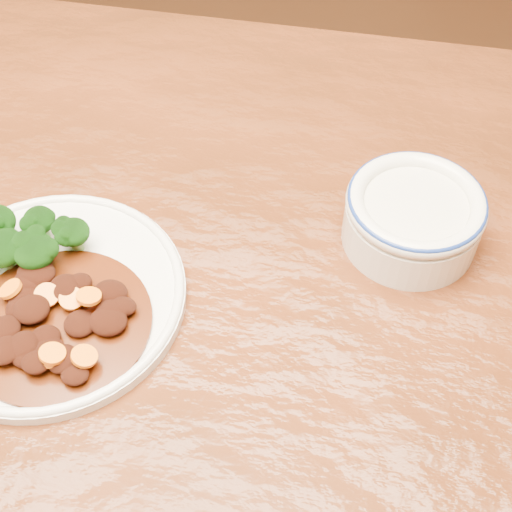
# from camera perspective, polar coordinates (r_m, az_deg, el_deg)

# --- Properties ---
(dining_table) EXTENTS (1.52, 0.93, 0.75)m
(dining_table) POSITION_cam_1_polar(r_m,az_deg,el_deg) (0.74, -11.37, -5.98)
(dining_table) COLOR #5F2810
(dining_table) RESTS_ON ground
(dinner_plate) EXTENTS (0.25, 0.25, 0.02)m
(dinner_plate) POSITION_cam_1_polar(r_m,az_deg,el_deg) (0.67, -16.20, -3.07)
(dinner_plate) COLOR silver
(dinner_plate) RESTS_ON dining_table
(broccoli_florets) EXTENTS (0.13, 0.08, 0.04)m
(broccoli_florets) POSITION_cam_1_polar(r_m,az_deg,el_deg) (0.68, -18.82, 1.22)
(broccoli_florets) COLOR #6B9F52
(broccoli_florets) RESTS_ON dinner_plate
(mince_stew) EXTENTS (0.16, 0.16, 0.03)m
(mince_stew) POSITION_cam_1_polar(r_m,az_deg,el_deg) (0.64, -15.70, -4.87)
(mince_stew) COLOR #461D07
(mince_stew) RESTS_ON dinner_plate
(dip_bowl) EXTENTS (0.13, 0.13, 0.06)m
(dip_bowl) POSITION_cam_1_polar(r_m,az_deg,el_deg) (0.69, 12.47, 3.15)
(dip_bowl) COLOR silver
(dip_bowl) RESTS_ON dining_table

